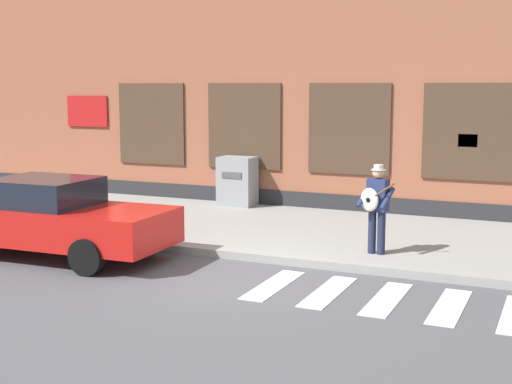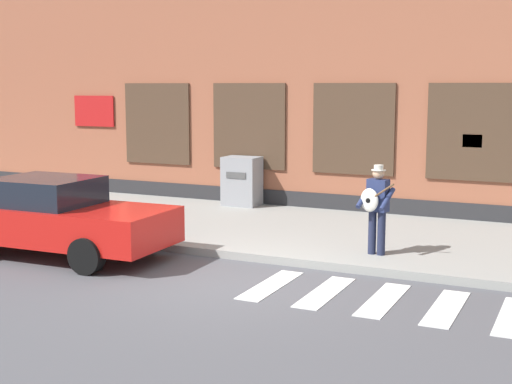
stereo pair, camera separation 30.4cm
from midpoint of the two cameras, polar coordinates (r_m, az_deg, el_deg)
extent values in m
plane|color=#4C4C51|center=(12.16, -2.57, -7.20)|extent=(160.00, 160.00, 0.00)
cube|color=gray|center=(15.75, 4.01, -3.28)|extent=(28.00, 5.30, 0.15)
cube|color=#99563D|center=(19.88, 8.84, 11.78)|extent=(28.00, 4.00, 8.91)
cube|color=#28282B|center=(18.16, 6.86, -1.10)|extent=(28.00, 0.04, 0.55)
cube|color=#473323|center=(20.38, -8.79, 5.42)|extent=(2.10, 0.06, 2.26)
cube|color=black|center=(20.37, -8.81, 5.41)|extent=(1.98, 0.03, 2.14)
cube|color=#473323|center=(18.97, -1.42, 5.29)|extent=(2.10, 0.06, 2.26)
cube|color=black|center=(18.97, -1.43, 5.29)|extent=(1.98, 0.03, 2.14)
cube|color=#473323|center=(17.93, 6.96, 5.04)|extent=(2.10, 0.06, 2.26)
cube|color=black|center=(17.92, 6.95, 5.04)|extent=(1.98, 0.03, 2.14)
cube|color=#473323|center=(17.31, 16.14, 4.64)|extent=(2.10, 0.06, 2.26)
cube|color=black|center=(17.30, 16.13, 4.64)|extent=(1.98, 0.03, 2.14)
cube|color=red|center=(21.62, -13.74, 6.30)|extent=(1.40, 0.04, 0.90)
cube|color=yellow|center=(17.30, 16.10, 3.98)|extent=(0.44, 0.02, 0.30)
cube|color=silver|center=(11.94, 0.67, -7.46)|extent=(0.42, 1.90, 0.01)
cube|color=silver|center=(11.61, 5.05, -7.96)|extent=(0.42, 1.90, 0.01)
cube|color=silver|center=(11.35, 9.67, -8.43)|extent=(0.42, 1.90, 0.01)
cube|color=silver|center=(11.17, 14.48, -8.87)|extent=(0.42, 1.90, 0.01)
cube|color=red|center=(14.27, -16.31, -2.41)|extent=(4.65, 1.97, 0.68)
cube|color=black|center=(14.33, -17.19, 0.03)|extent=(1.88, 1.63, 0.52)
cube|color=silver|center=(13.46, -7.25, -2.48)|extent=(0.07, 0.24, 0.12)
cube|color=silver|center=(12.51, -9.83, -3.39)|extent=(0.07, 0.24, 0.12)
cylinder|color=black|center=(14.27, -9.86, -3.59)|extent=(0.67, 0.26, 0.66)
cylinder|color=black|center=(12.86, -14.02, -5.05)|extent=(0.67, 0.26, 0.66)
cylinder|color=black|center=(15.83, -18.07, -2.68)|extent=(0.67, 0.26, 0.66)
cylinder|color=#1E233D|center=(13.51, 9.36, -3.24)|extent=(0.15, 0.15, 0.82)
cylinder|color=#1E233D|center=(13.57, 8.63, -3.17)|extent=(0.15, 0.15, 0.82)
cube|color=navy|center=(13.42, 9.08, -0.23)|extent=(0.42, 0.29, 0.60)
sphere|color=tan|center=(13.37, 9.13, 1.52)|extent=(0.22, 0.22, 0.22)
cylinder|color=beige|center=(13.36, 9.13, 1.77)|extent=(0.27, 0.28, 0.02)
cylinder|color=beige|center=(13.36, 9.14, 1.99)|extent=(0.18, 0.18, 0.09)
cylinder|color=navy|center=(13.24, 9.82, -0.54)|extent=(0.19, 0.52, 0.39)
cylinder|color=navy|center=(13.45, 7.97, -0.36)|extent=(0.19, 0.52, 0.39)
ellipsoid|color=silver|center=(13.31, 8.42, -0.61)|extent=(0.38, 0.19, 0.44)
cylinder|color=black|center=(13.26, 8.31, -0.65)|extent=(0.09, 0.03, 0.09)
cylinder|color=brown|center=(13.15, 9.41, 0.05)|extent=(0.47, 0.13, 0.34)
cube|color=gray|center=(18.73, -1.96, 0.87)|extent=(0.94, 0.67, 1.29)
cube|color=#4C4C4C|center=(18.40, -2.44, 1.33)|extent=(0.56, 0.02, 0.16)
camera|label=1|loc=(0.15, -90.65, -0.10)|focal=50.00mm
camera|label=2|loc=(0.15, 89.35, 0.10)|focal=50.00mm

